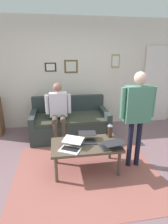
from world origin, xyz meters
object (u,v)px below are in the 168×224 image
Objects in this scene: person_standing at (137,109)px; interior_door at (157,85)px; laptop_left at (87,139)px; couch at (70,123)px; laptop_center at (112,145)px; coffee_table at (86,147)px; person_seated at (58,109)px; laptop_right at (71,146)px; french_press at (110,131)px.

interior_door is at bearing -126.80° from person_standing.
laptop_left is at bearing -8.03° from person_standing.
couch reaches higher than laptop_center.
person_seated is at bearing -70.37° from coffee_table.
interior_door is at bearing -162.74° from person_seated.
person_standing is at bearing -174.65° from laptop_right.
interior_door reaches higher than laptop_center.
french_press is (1.86, 1.79, -0.44)m from interior_door.
couch is at bearing -83.64° from coffee_table.
person_standing is (-1.07, -0.10, 0.52)m from laptop_right.
laptop_center reaches higher than coffee_table.
coffee_table is at bearing -24.99° from laptop_center.
interior_door is at bearing -140.33° from laptop_left.
laptop_center is 0.38m from french_press.
coffee_table is 0.69× the size of person_standing.
interior_door reaches higher than person_seated.
interior_door is at bearing -165.93° from couch.
laptop_right is (2.57, 2.10, -0.51)m from interior_door.
french_press is at bearing -156.54° from laptop_right.
interior_door is 3.00m from laptop_left.
person_standing is 1.26× the size of person_seated.
person_seated is (0.45, -1.04, 0.21)m from laptop_left.
person_seated reaches higher than coffee_table.
person_seated is (0.25, 0.23, 0.42)m from couch.
laptop_center is 1.67× the size of french_press.
coffee_table is 3.26× the size of laptop_left.
french_press is 0.15× the size of person_standing.
laptop_left is 0.43m from laptop_center.
person_standing is at bearing 136.90° from person_seated.
coffee_table is 1.25m from person_seated.
laptop_right is at bearing -5.70° from laptop_center.
person_standing reaches higher than coffee_table.
coffee_table is 0.14m from laptop_left.
laptop_right is 0.77m from french_press.
couch reaches higher than coffee_table.
laptop_left is 0.85× the size of laptop_center.
french_press is (-0.08, -0.37, 0.06)m from laptop_center.
person_standing is (-0.98, 1.38, 0.73)m from couch.
interior_door reaches higher than laptop_left.
laptop_center is at bearing 109.02° from couch.
coffee_table is 4.60× the size of french_press.
person_seated reaches higher than french_press.
couch is at bearing -81.24° from laptop_left.
french_press reaches higher than laptop_right.
laptop_left reaches higher than coffee_table.
laptop_right is at bearing 35.79° from laptop_left.
laptop_right is (0.10, 1.48, 0.21)m from couch.
person_standing is at bearing 125.32° from couch.
person_standing reaches higher than laptop_right.
interior_door is 2.94m from laptop_center.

